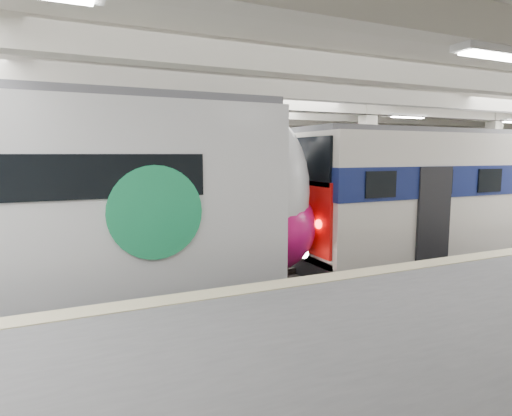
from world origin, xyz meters
name	(u,v)px	position (x,y,z in m)	size (l,w,h in m)	color
station_hall	(326,167)	(0.00, -1.74, 3.24)	(36.00, 24.00, 5.75)	black
modern_emu	(21,210)	(-6.47, 0.00, 2.39)	(15.32, 3.16, 4.87)	silver
older_rer	(470,192)	(7.02, 0.00, 2.27)	(13.05, 2.88, 4.32)	beige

